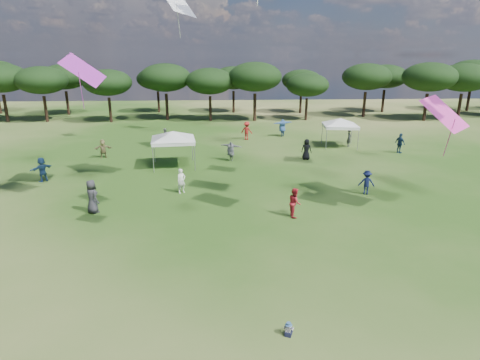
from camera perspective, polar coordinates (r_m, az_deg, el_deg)
The scene contains 5 objects.
tree_line at distance 56.34m, azimuth 0.93°, elevation 14.36°, with size 108.78×17.63×7.77m.
tent_left at distance 31.37m, azimuth -9.54°, elevation 6.64°, with size 6.51×6.51×3.09m.
tent_right at distance 39.04m, azimuth 14.12°, elevation 8.33°, with size 6.12×6.12×3.01m.
toddler at distance 13.39m, azimuth 6.92°, elevation -20.36°, with size 0.35×0.38×0.47m.
festival_crowd at distance 33.94m, azimuth -0.55°, elevation 4.59°, with size 29.32×23.35×1.89m.
Camera 1 is at (-1.78, -8.70, 8.37)m, focal length 30.00 mm.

